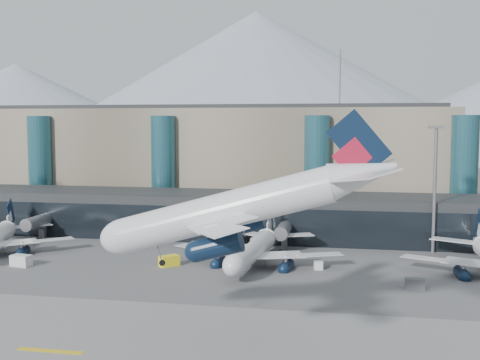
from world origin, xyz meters
name	(u,v)px	position (x,y,z in m)	size (l,w,h in m)	color
ground	(245,320)	(0.00, 0.00, 0.00)	(900.00, 900.00, 0.00)	#515154
concourse	(290,217)	(-0.02, 57.73, 4.97)	(170.00, 27.00, 10.00)	black
terminal_main	(214,161)	(-25.00, 90.00, 15.44)	(130.00, 30.00, 31.00)	gray
teal_towers	(238,170)	(-14.99, 74.01, 14.01)	(116.40, 19.40, 46.00)	#245967
mountain_ridge	(357,96)	(15.97, 380.00, 45.74)	(910.00, 400.00, 110.00)	gray
lightmast_mid	(435,182)	(30.00, 48.00, 14.42)	(3.00, 1.20, 25.60)	slate
hero_jet	(252,197)	(2.72, -10.67, 17.84)	(35.63, 36.80, 11.85)	silver
jet_parked_mid	(256,241)	(-3.61, 32.37, 4.13)	(33.77, 33.28, 10.91)	silver
veh_a	(21,261)	(-45.57, 22.13, 1.03)	(3.66, 2.06, 2.06)	silver
veh_c	(415,284)	(23.75, 19.51, 0.87)	(3.13, 1.65, 1.74)	#4B4B50
veh_g	(318,264)	(7.99, 30.28, 0.77)	(2.64, 1.54, 1.54)	silver
veh_h	(169,261)	(-18.92, 27.11, 0.98)	(3.56, 1.87, 1.97)	yellow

